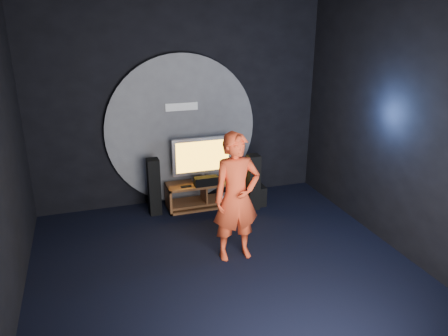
# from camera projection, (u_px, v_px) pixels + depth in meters

# --- Properties ---
(floor) EXTENTS (5.00, 5.00, 0.00)m
(floor) POSITION_uv_depth(u_px,v_px,m) (226.00, 271.00, 5.77)
(floor) COLOR black
(floor) RESTS_ON ground
(back_wall) EXTENTS (5.00, 0.04, 3.50)m
(back_wall) POSITION_uv_depth(u_px,v_px,m) (180.00, 104.00, 7.41)
(back_wall) COLOR black
(back_wall) RESTS_ON ground
(front_wall) EXTENTS (5.00, 0.04, 3.50)m
(front_wall) POSITION_uv_depth(u_px,v_px,m) (343.00, 246.00, 2.94)
(front_wall) COLOR black
(front_wall) RESTS_ON ground
(right_wall) EXTENTS (0.04, 5.00, 3.50)m
(right_wall) POSITION_uv_depth(u_px,v_px,m) (401.00, 127.00, 5.90)
(right_wall) COLOR black
(right_wall) RESTS_ON ground
(wall_disc_panel) EXTENTS (2.60, 0.11, 2.60)m
(wall_disc_panel) POSITION_uv_depth(u_px,v_px,m) (182.00, 130.00, 7.51)
(wall_disc_panel) COLOR #515156
(wall_disc_panel) RESTS_ON ground
(media_console) EXTENTS (1.29, 0.45, 0.45)m
(media_console) POSITION_uv_depth(u_px,v_px,m) (204.00, 196.00, 7.61)
(media_console) COLOR brown
(media_console) RESTS_ON ground
(tv) EXTENTS (1.04, 0.22, 0.78)m
(tv) POSITION_uv_depth(u_px,v_px,m) (202.00, 158.00, 7.44)
(tv) COLOR silver
(tv) RESTS_ON media_console
(center_speaker) EXTENTS (0.40, 0.15, 0.15)m
(center_speaker) POSITION_uv_depth(u_px,v_px,m) (206.00, 181.00, 7.37)
(center_speaker) COLOR black
(center_speaker) RESTS_ON media_console
(remote) EXTENTS (0.18, 0.05, 0.02)m
(remote) POSITION_uv_depth(u_px,v_px,m) (186.00, 186.00, 7.32)
(remote) COLOR black
(remote) RESTS_ON media_console
(tower_speaker_left) EXTENTS (0.19, 0.22, 0.97)m
(tower_speaker_left) POSITION_uv_depth(u_px,v_px,m) (154.00, 187.00, 7.24)
(tower_speaker_left) COLOR black
(tower_speaker_left) RESTS_ON ground
(tower_speaker_right) EXTENTS (0.19, 0.22, 0.97)m
(tower_speaker_right) POSITION_uv_depth(u_px,v_px,m) (253.00, 182.00, 7.44)
(tower_speaker_right) COLOR black
(tower_speaker_right) RESTS_ON ground
(subwoofer) EXTENTS (0.32, 0.32, 0.35)m
(subwoofer) POSITION_uv_depth(u_px,v_px,m) (255.00, 195.00, 7.68)
(subwoofer) COLOR black
(subwoofer) RESTS_ON ground
(player) EXTENTS (0.65, 0.43, 1.79)m
(player) POSITION_uv_depth(u_px,v_px,m) (236.00, 197.00, 5.82)
(player) COLOR red
(player) RESTS_ON ground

